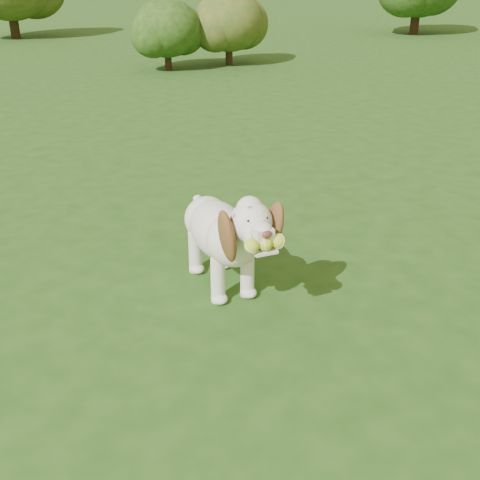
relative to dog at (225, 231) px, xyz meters
name	(u,v)px	position (x,y,z in m)	size (l,w,h in m)	color
ground	(121,283)	(-0.57, 0.33, -0.38)	(80.00, 80.00, 0.00)	#1F4313
dog	(225,231)	(0.00, 0.00, 0.00)	(0.38, 1.10, 0.72)	white
shrub_d	(229,21)	(3.36, 8.03, 0.41)	(1.30, 1.30, 1.35)	#382314
shrub_c	(167,28)	(2.12, 7.92, 0.34)	(1.19, 1.19, 1.23)	#382314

